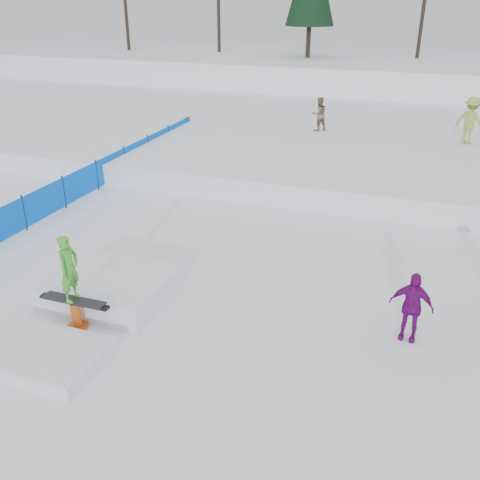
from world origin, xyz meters
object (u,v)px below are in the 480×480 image
(spectator_purple, at_px, (411,306))
(safety_fence, at_px, (97,175))
(jib_rail_feature, at_px, (92,301))
(walker_ygreen, at_px, (470,121))
(walker_olive, at_px, (319,114))

(spectator_purple, bearing_deg, safety_fence, 159.62)
(safety_fence, distance_m, jib_rail_feature, 8.34)
(spectator_purple, bearing_deg, walker_ygreen, 91.16)
(safety_fence, height_order, walker_olive, walker_olive)
(jib_rail_feature, bearing_deg, walker_ygreen, 62.05)
(walker_olive, height_order, walker_ygreen, walker_ygreen)
(safety_fence, xyz_separation_m, spectator_purple, (11.00, -5.70, 0.20))
(jib_rail_feature, bearing_deg, spectator_purple, 11.64)
(spectator_purple, relative_size, jib_rail_feature, 0.34)
(safety_fence, bearing_deg, walker_olive, 52.69)
(walker_olive, xyz_separation_m, jib_rail_feature, (-1.76, -15.20, -1.23))
(walker_ygreen, distance_m, jib_rail_feature, 17.04)
(safety_fence, distance_m, walker_olive, 10.29)
(safety_fence, relative_size, jib_rail_feature, 3.64)
(walker_ygreen, height_order, jib_rail_feature, walker_ygreen)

